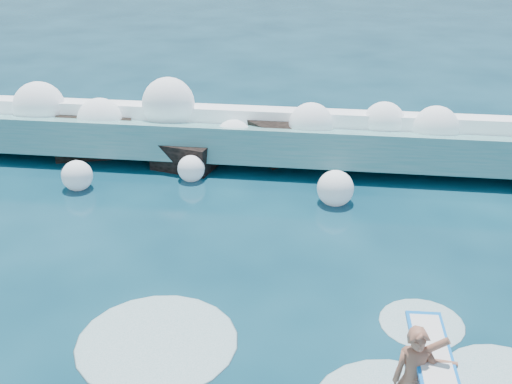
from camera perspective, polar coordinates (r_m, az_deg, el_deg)
ground at (r=13.21m, az=-7.67°, el=-8.06°), size 200.00×200.00×0.00m
breaking_wave at (r=19.25m, az=-4.86°, el=5.12°), size 19.58×2.98×1.69m
rock_cluster at (r=19.21m, az=-6.79°, el=4.42°), size 8.22×3.21×1.31m
surfer_with_board at (r=10.20m, az=14.25°, el=-15.59°), size 0.95×2.96×1.81m
wave_spray at (r=18.96m, az=-6.29°, el=6.27°), size 14.86×4.35×2.33m
surf_foam at (r=10.86m, az=4.75°, el=-16.43°), size 9.72×5.15×0.14m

